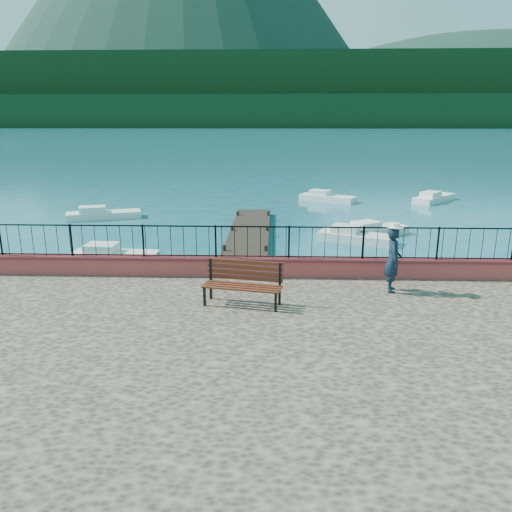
# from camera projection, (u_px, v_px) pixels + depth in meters

# --- Properties ---
(ground) EXTENTS (2000.00, 2000.00, 0.00)m
(ground) POSITION_uv_depth(u_px,v_px,m) (304.00, 371.00, 11.93)
(ground) COLOR #19596B
(ground) RESTS_ON ground
(parapet) EXTENTS (28.00, 0.46, 0.58)m
(parapet) POSITION_uv_depth(u_px,v_px,m) (298.00, 267.00, 15.09)
(parapet) COLOR #A53D3B
(parapet) RESTS_ON promenade
(railing) EXTENTS (27.00, 0.05, 0.95)m
(railing) POSITION_uv_depth(u_px,v_px,m) (299.00, 243.00, 14.88)
(railing) COLOR black
(railing) RESTS_ON parapet
(dock) EXTENTS (2.00, 16.00, 0.30)m
(dock) POSITION_uv_depth(u_px,v_px,m) (247.00, 243.00, 23.51)
(dock) COLOR #2D231C
(dock) RESTS_ON ground
(far_forest) EXTENTS (900.00, 60.00, 18.00)m
(far_forest) POSITION_uv_depth(u_px,v_px,m) (277.00, 112.00, 298.28)
(far_forest) COLOR black
(far_forest) RESTS_ON ground
(foothills) EXTENTS (900.00, 120.00, 44.00)m
(foothills) POSITION_uv_depth(u_px,v_px,m) (276.00, 94.00, 352.54)
(foothills) COLOR black
(foothills) RESTS_ON ground
(companion_hill) EXTENTS (448.00, 384.00, 180.00)m
(companion_hill) POSITION_uv_depth(u_px,v_px,m) (478.00, 123.00, 543.10)
(companion_hill) COLOR #142D23
(companion_hill) RESTS_ON ground
(park_bench) EXTENTS (2.10, 1.04, 1.12)m
(park_bench) POSITION_uv_depth(u_px,v_px,m) (243.00, 293.00, 12.78)
(park_bench) COLOR black
(park_bench) RESTS_ON promenade
(person) EXTENTS (0.51, 0.71, 1.81)m
(person) POSITION_uv_depth(u_px,v_px,m) (393.00, 260.00, 13.64)
(person) COLOR black
(person) RESTS_ON promenade
(hat) EXTENTS (0.44, 0.44, 0.12)m
(hat) POSITION_uv_depth(u_px,v_px,m) (396.00, 225.00, 13.38)
(hat) COLOR white
(hat) RESTS_ON person
(boat_0) EXTENTS (3.65, 1.49, 0.80)m
(boat_0) POSITION_uv_depth(u_px,v_px,m) (114.00, 253.00, 20.81)
(boat_0) COLOR silver
(boat_0) RESTS_ON ground
(boat_1) EXTENTS (3.86, 2.73, 0.80)m
(boat_1) POSITION_uv_depth(u_px,v_px,m) (357.00, 234.00, 24.20)
(boat_1) COLOR silver
(boat_1) RESTS_ON ground
(boat_2) EXTENTS (3.79, 2.95, 0.80)m
(boat_2) POSITION_uv_depth(u_px,v_px,m) (374.00, 228.00, 25.55)
(boat_2) COLOR white
(boat_2) RESTS_ON ground
(boat_3) EXTENTS (4.47, 2.59, 0.80)m
(boat_3) POSITION_uv_depth(u_px,v_px,m) (104.00, 212.00, 29.76)
(boat_3) COLOR silver
(boat_3) RESTS_ON ground
(boat_4) EXTENTS (4.13, 3.01, 0.80)m
(boat_4) POSITION_uv_depth(u_px,v_px,m) (328.00, 196.00, 35.96)
(boat_4) COLOR silver
(boat_4) RESTS_ON ground
(boat_5) EXTENTS (3.83, 4.11, 0.80)m
(boat_5) POSITION_uv_depth(u_px,v_px,m) (434.00, 196.00, 35.90)
(boat_5) COLOR white
(boat_5) RESTS_ON ground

